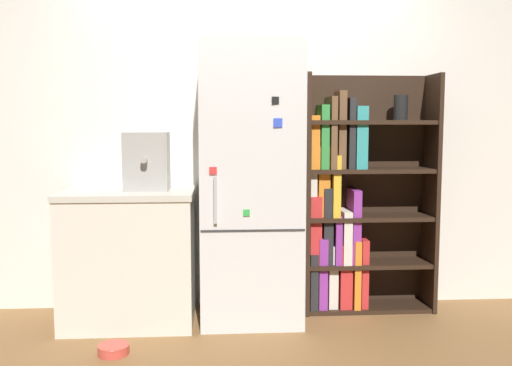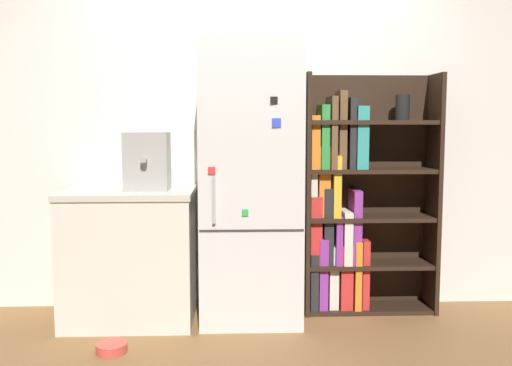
% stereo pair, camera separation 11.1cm
% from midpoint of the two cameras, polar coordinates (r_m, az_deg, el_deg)
% --- Properties ---
extents(ground_plane, '(16.00, 16.00, 0.00)m').
position_cam_midpoint_polar(ground_plane, '(4.00, -1.26, -13.98)').
color(ground_plane, olive).
extents(wall_back, '(8.00, 0.05, 2.60)m').
position_cam_midpoint_polar(wall_back, '(4.23, -1.58, 5.10)').
color(wall_back, white).
rests_on(wall_back, ground_plane).
extents(refrigerator, '(0.68, 0.64, 1.91)m').
position_cam_midpoint_polar(refrigerator, '(3.92, -1.38, -0.02)').
color(refrigerator, silver).
rests_on(refrigerator, ground_plane).
extents(bookshelf, '(0.95, 0.33, 1.72)m').
position_cam_midpoint_polar(bookshelf, '(4.21, 8.62, -2.21)').
color(bookshelf, black).
rests_on(bookshelf, ground_plane).
extents(kitchen_counter, '(0.89, 0.65, 0.91)m').
position_cam_midpoint_polar(kitchen_counter, '(4.05, -13.27, -7.13)').
color(kitchen_counter, silver).
rests_on(kitchen_counter, ground_plane).
extents(espresso_machine, '(0.29, 0.32, 0.39)m').
position_cam_midpoint_polar(espresso_machine, '(3.94, -11.65, 2.15)').
color(espresso_machine, '#A5A39E').
rests_on(espresso_machine, kitchen_counter).
extents(pet_bowl, '(0.19, 0.19, 0.06)m').
position_cam_midpoint_polar(pet_bowl, '(3.64, -14.95, -15.72)').
color(pet_bowl, '#D84C3F').
rests_on(pet_bowl, ground_plane).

